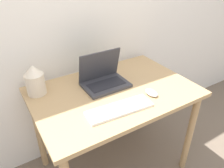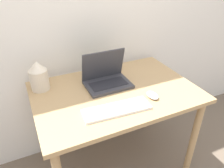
# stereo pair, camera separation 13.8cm
# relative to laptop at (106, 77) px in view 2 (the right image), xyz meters

# --- Properties ---
(wall_back) EXTENTS (6.00, 0.05, 2.50)m
(wall_back) POSITION_rel_laptop_xyz_m (0.02, 0.33, 0.43)
(wall_back) COLOR white
(wall_back) RESTS_ON ground_plane
(desk) EXTENTS (1.11, 0.75, 0.77)m
(desk) POSITION_rel_laptop_xyz_m (0.02, -0.11, -0.15)
(desk) COLOR tan
(desk) RESTS_ON ground_plane
(laptop) EXTENTS (0.31, 0.23, 0.24)m
(laptop) POSITION_rel_laptop_xyz_m (0.00, 0.00, 0.00)
(laptop) COLOR #333338
(laptop) RESTS_ON desk
(keyboard) EXTENTS (0.42, 0.15, 0.02)m
(keyboard) POSITION_rel_laptop_xyz_m (-0.07, -0.32, -0.04)
(keyboard) COLOR white
(keyboard) RESTS_ON desk
(mouse) EXTENTS (0.06, 0.10, 0.03)m
(mouse) POSITION_rel_laptop_xyz_m (0.21, -0.29, -0.04)
(mouse) COLOR silver
(mouse) RESTS_ON desk
(vase) EXTENTS (0.12, 0.12, 0.21)m
(vase) POSITION_rel_laptop_xyz_m (-0.44, 0.13, 0.05)
(vase) COLOR beige
(vase) RESTS_ON desk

